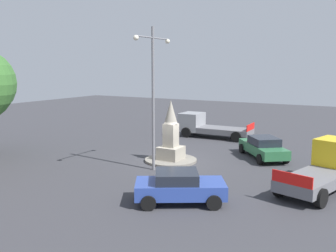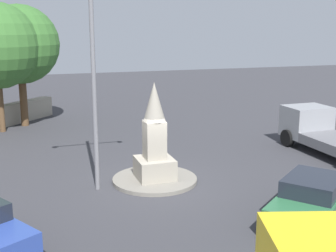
{
  "view_description": "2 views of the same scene",
  "coord_description": "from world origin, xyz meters",
  "px_view_note": "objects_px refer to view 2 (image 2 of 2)",
  "views": [
    {
      "loc": [
        -20.2,
        -11.33,
        5.88
      ],
      "look_at": [
        0.27,
        0.36,
        2.16
      ],
      "focal_mm": 40.75,
      "sensor_mm": 36.0,
      "label": 1
    },
    {
      "loc": [
        -4.6,
        -15.62,
        5.89
      ],
      "look_at": [
        0.45,
        -0.25,
        2.21
      ],
      "focal_mm": 47.86,
      "sensor_mm": 36.0,
      "label": 2
    }
  ],
  "objects_px": {
    "streetlamp": "(93,57)",
    "tree_near_wall": "(20,45)",
    "car_green_waiting": "(314,197)",
    "monument": "(155,141)",
    "truck_grey_parked_right": "(324,133)"
  },
  "relations": [
    {
      "from": "tree_near_wall",
      "to": "car_green_waiting",
      "type": "bearing_deg",
      "value": -63.44
    },
    {
      "from": "monument",
      "to": "car_green_waiting",
      "type": "bearing_deg",
      "value": -52.27
    },
    {
      "from": "streetlamp",
      "to": "tree_near_wall",
      "type": "distance_m",
      "value": 12.09
    },
    {
      "from": "truck_grey_parked_right",
      "to": "streetlamp",
      "type": "bearing_deg",
      "value": -171.77
    },
    {
      "from": "streetlamp",
      "to": "tree_near_wall",
      "type": "bearing_deg",
      "value": 101.22
    },
    {
      "from": "truck_grey_parked_right",
      "to": "tree_near_wall",
      "type": "distance_m",
      "value": 17.24
    },
    {
      "from": "streetlamp",
      "to": "tree_near_wall",
      "type": "relative_size",
      "value": 1.14
    },
    {
      "from": "car_green_waiting",
      "to": "tree_near_wall",
      "type": "height_order",
      "value": "tree_near_wall"
    },
    {
      "from": "streetlamp",
      "to": "car_green_waiting",
      "type": "height_order",
      "value": "streetlamp"
    },
    {
      "from": "truck_grey_parked_right",
      "to": "tree_near_wall",
      "type": "height_order",
      "value": "tree_near_wall"
    },
    {
      "from": "monument",
      "to": "tree_near_wall",
      "type": "bearing_deg",
      "value": 111.25
    },
    {
      "from": "monument",
      "to": "tree_near_wall",
      "type": "height_order",
      "value": "tree_near_wall"
    },
    {
      "from": "monument",
      "to": "truck_grey_parked_right",
      "type": "distance_m",
      "value": 8.89
    },
    {
      "from": "monument",
      "to": "streetlamp",
      "type": "distance_m",
      "value": 3.9
    },
    {
      "from": "monument",
      "to": "tree_near_wall",
      "type": "relative_size",
      "value": 0.52
    }
  ]
}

